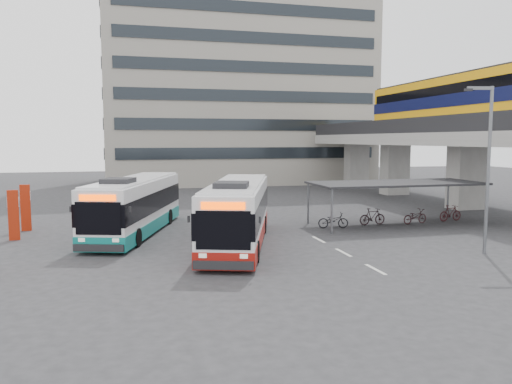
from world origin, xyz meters
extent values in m
plane|color=#28282B|center=(0.00, 0.00, 0.00)|extent=(120.00, 120.00, 0.00)
cube|color=gray|center=(17.00, 8.00, 2.30)|extent=(2.20, 1.60, 4.60)
cube|color=gray|center=(17.00, 18.00, 2.30)|extent=(2.20, 1.60, 4.60)
cube|color=gray|center=(17.00, 26.00, 2.30)|extent=(2.20, 1.60, 4.60)
cube|color=gray|center=(17.00, 12.00, 5.05)|extent=(8.00, 32.00, 0.90)
cube|color=black|center=(13.25, 12.00, 6.05)|extent=(0.35, 32.00, 1.10)
cube|color=black|center=(20.75, 12.00, 6.05)|extent=(0.35, 32.00, 1.10)
cube|color=#EAA00D|center=(17.00, 9.43, 7.60)|extent=(2.90, 20.00, 3.90)
cube|color=#090D36|center=(17.00, 9.43, 7.80)|extent=(2.98, 20.02, 0.90)
cube|color=black|center=(17.00, 9.43, 8.60)|extent=(2.96, 19.20, 0.70)
cube|color=black|center=(17.00, 9.43, 9.55)|extent=(2.70, 19.60, 0.25)
cylinder|color=#595B60|center=(3.70, 4.80, 1.20)|extent=(0.12, 0.12, 2.40)
cylinder|color=#595B60|center=(13.30, 4.80, 1.20)|extent=(0.12, 0.12, 2.40)
cylinder|color=#595B60|center=(3.70, 1.20, 1.20)|extent=(0.12, 0.12, 2.40)
cylinder|color=#595B60|center=(13.30, 1.20, 1.20)|extent=(0.12, 0.12, 2.40)
cube|color=black|center=(8.50, 3.00, 2.48)|extent=(10.00, 4.00, 0.12)
imported|color=black|center=(4.50, 3.00, 0.45)|extent=(1.71, 0.60, 0.90)
imported|color=black|center=(7.17, 3.00, 0.50)|extent=(1.66, 0.47, 1.00)
imported|color=black|center=(9.83, 3.00, 0.45)|extent=(1.71, 0.60, 0.90)
imported|color=black|center=(12.50, 3.00, 0.50)|extent=(1.66, 0.47, 1.00)
cube|color=gray|center=(6.00, 36.00, 12.50)|extent=(30.00, 15.00, 25.00)
cube|color=beige|center=(2.50, -6.00, 0.01)|extent=(0.15, 1.60, 0.01)
cube|color=beige|center=(2.50, -3.00, 0.01)|extent=(0.15, 1.60, 0.01)
cube|color=beige|center=(2.50, 0.00, 0.01)|extent=(0.15, 1.60, 0.01)
cube|color=white|center=(-1.68, -0.10, 1.66)|extent=(5.58, 11.13, 2.51)
cube|color=maroon|center=(-1.68, -0.10, 0.50)|extent=(5.63, 11.18, 0.68)
cube|color=black|center=(-1.68, -0.10, 1.78)|extent=(5.65, 11.17, 1.05)
cube|color=#FF4200|center=(-3.37, -5.31, 2.60)|extent=(1.57, 0.58, 0.27)
cube|color=black|center=(-2.52, -2.70, 3.12)|extent=(1.78, 1.82, 0.26)
cylinder|color=black|center=(-3.79, -3.10, 0.46)|extent=(0.54, 0.95, 0.91)
cylinder|color=black|center=(0.29, 2.48, 0.46)|extent=(0.54, 0.95, 0.91)
cube|color=white|center=(-6.38, 4.09, 1.63)|extent=(5.44, 10.90, 2.46)
cube|color=#0C746E|center=(-6.38, 4.09, 0.49)|extent=(5.49, 10.95, 0.67)
cube|color=black|center=(-6.38, 4.09, 1.74)|extent=(5.50, 10.94, 1.03)
cube|color=#FF4200|center=(-8.02, -1.01, 2.55)|extent=(1.54, 0.56, 0.27)
cube|color=black|center=(-7.20, 1.54, 3.05)|extent=(1.74, 1.78, 0.25)
cylinder|color=black|center=(-8.43, 1.15, 0.45)|extent=(0.53, 0.93, 0.89)
cylinder|color=black|center=(-4.45, 6.62, 0.45)|extent=(0.53, 0.93, 0.89)
imported|color=black|center=(-2.77, 4.22, 0.79)|extent=(0.59, 0.68, 1.57)
cylinder|color=#595B60|center=(8.44, -4.74, 3.65)|extent=(0.15, 0.15, 7.29)
cube|color=#595B60|center=(7.90, -4.65, 7.20)|extent=(1.10, 0.33, 0.14)
cube|color=black|center=(7.41, -4.56, 7.13)|extent=(0.34, 0.22, 0.11)
cube|color=#A2200A|center=(-12.33, 3.67, 1.26)|extent=(0.52, 0.20, 2.53)
cube|color=white|center=(-12.33, 3.67, 1.92)|extent=(0.55, 0.10, 0.51)
cube|color=#A2200A|center=(-12.26, 6.32, 1.28)|extent=(0.52, 0.19, 2.57)
cube|color=white|center=(-12.26, 6.32, 1.95)|extent=(0.56, 0.08, 0.51)
camera|label=1|loc=(-6.68, -23.18, 5.02)|focal=35.00mm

